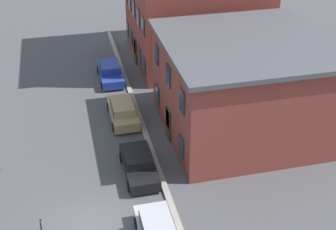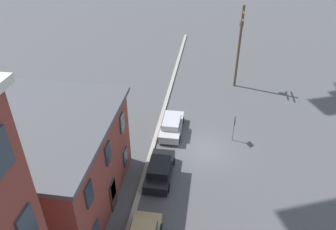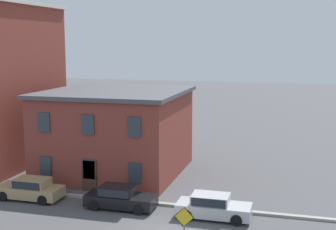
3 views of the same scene
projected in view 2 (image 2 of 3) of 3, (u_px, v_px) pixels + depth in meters
ground_plane at (205, 150)px, 27.99m from camera, size 200.00×200.00×0.00m
kerb_strip at (154, 144)px, 28.49m from camera, size 56.00×0.36×0.16m
apartment_midblock at (35, 163)px, 21.63m from camera, size 10.66×10.72×6.61m
car_black at (160, 169)px, 24.82m from camera, size 4.40×1.92×1.43m
car_silver at (172, 125)px, 29.71m from camera, size 4.40×1.92×1.43m
caution_sign at (234, 124)px, 28.17m from camera, size 0.98×0.08×2.56m
utility_pole at (239, 43)px, 34.94m from camera, size 2.40×0.44×9.11m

